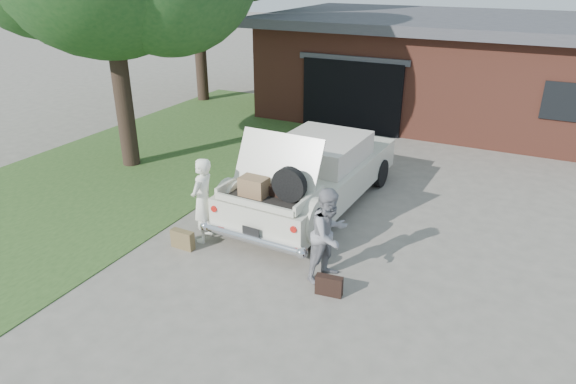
% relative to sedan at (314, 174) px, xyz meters
% --- Properties ---
extents(ground, '(90.00, 90.00, 0.00)m').
position_rel_sedan_xyz_m(ground, '(0.27, -2.40, -0.76)').
color(ground, gray).
rests_on(ground, ground).
extents(grass_strip, '(6.00, 16.00, 0.02)m').
position_rel_sedan_xyz_m(grass_strip, '(-5.23, 0.60, -0.75)').
color(grass_strip, '#2D4C1E').
rests_on(grass_strip, ground).
extents(house, '(12.80, 7.80, 3.30)m').
position_rel_sedan_xyz_m(house, '(1.26, 9.07, 0.92)').
color(house, brown).
rests_on(house, ground).
extents(sedan, '(2.19, 5.22, 2.03)m').
position_rel_sedan_xyz_m(sedan, '(0.00, 0.00, 0.00)').
color(sedan, beige).
rests_on(sedan, ground).
extents(woman_left, '(0.45, 0.63, 1.65)m').
position_rel_sedan_xyz_m(woman_left, '(-1.26, -2.30, 0.07)').
color(woman_left, white).
rests_on(woman_left, ground).
extents(woman_right, '(0.85, 0.96, 1.63)m').
position_rel_sedan_xyz_m(woman_right, '(1.36, -2.47, 0.06)').
color(woman_right, gray).
rests_on(woman_right, ground).
extents(suitcase_left, '(0.47, 0.16, 0.36)m').
position_rel_sedan_xyz_m(suitcase_left, '(-1.43, -2.77, -0.58)').
color(suitcase_left, olive).
rests_on(suitcase_left, ground).
extents(suitcase_right, '(0.45, 0.19, 0.34)m').
position_rel_sedan_xyz_m(suitcase_right, '(1.57, -2.93, -0.59)').
color(suitcase_right, black).
rests_on(suitcase_right, ground).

